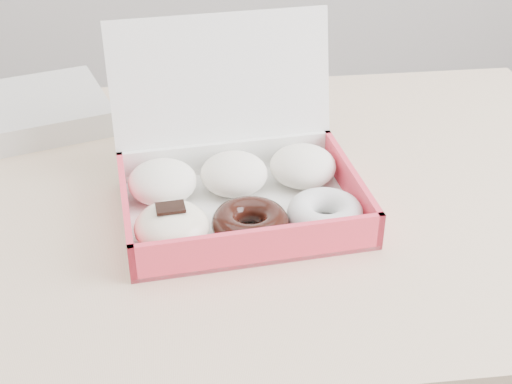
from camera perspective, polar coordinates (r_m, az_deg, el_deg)
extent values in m
cube|color=#D4AF8B|center=(1.07, -1.74, -0.74)|extent=(1.20, 0.80, 0.04)
cylinder|color=#D4AF8B|center=(1.69, 16.21, -3.67)|extent=(0.05, 0.05, 0.71)
cube|color=white|center=(1.01, -1.13, -1.67)|extent=(0.35, 0.27, 0.01)
cube|color=#F8394F|center=(0.90, 0.33, -4.45)|extent=(0.33, 0.04, 0.05)
cube|color=white|center=(1.09, -2.36, 2.73)|extent=(0.33, 0.04, 0.05)
cube|color=#F8394F|center=(0.98, -10.35, -1.60)|extent=(0.03, 0.24, 0.05)
cube|color=#F8394F|center=(1.03, 7.60, 0.53)|extent=(0.03, 0.24, 0.05)
cube|color=white|center=(1.07, -2.71, 7.69)|extent=(0.33, 0.09, 0.24)
ellipsoid|color=white|center=(1.02, -7.49, 0.82)|extent=(0.11, 0.11, 0.06)
ellipsoid|color=white|center=(1.04, -1.78, 1.47)|extent=(0.11, 0.11, 0.06)
ellipsoid|color=white|center=(1.06, 3.77, 2.09)|extent=(0.11, 0.11, 0.06)
ellipsoid|color=#F7EAC7|center=(0.93, -6.74, -2.78)|extent=(0.11, 0.11, 0.06)
cube|color=black|center=(0.91, -6.86, -1.25)|extent=(0.04, 0.03, 0.00)
torus|color=black|center=(0.95, -0.46, -2.48)|extent=(0.11, 0.11, 0.04)
torus|color=white|center=(0.97, 5.55, -1.72)|extent=(0.11, 0.11, 0.04)
cube|color=white|center=(1.30, -18.13, 6.08)|extent=(0.33, 0.29, 0.04)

